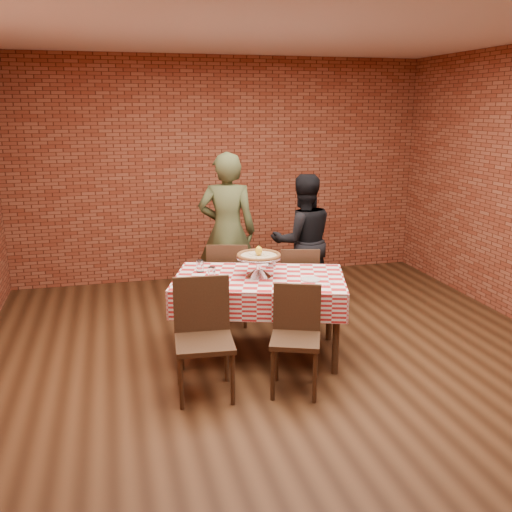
% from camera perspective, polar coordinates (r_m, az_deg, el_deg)
% --- Properties ---
extents(ground, '(6.00, 6.00, 0.00)m').
position_cam_1_polar(ground, '(5.14, 3.35, -11.30)').
color(ground, black).
rests_on(ground, ground).
extents(back_wall, '(5.50, 0.00, 5.50)m').
position_cam_1_polar(back_wall, '(7.57, -3.46, 8.65)').
color(back_wall, maroon).
rests_on(back_wall, ground).
extents(table, '(1.72, 1.33, 0.75)m').
position_cam_1_polar(table, '(5.28, 0.33, -6.08)').
color(table, '#3B2717').
rests_on(table, ground).
extents(tablecloth, '(1.77, 1.37, 0.26)m').
position_cam_1_polar(tablecloth, '(5.20, 0.34, -3.48)').
color(tablecloth, red).
rests_on(tablecloth, table).
extents(pizza_stand, '(0.59, 0.59, 0.19)m').
position_cam_1_polar(pizza_stand, '(5.15, 0.28, -1.06)').
color(pizza_stand, silver).
rests_on(pizza_stand, tablecloth).
extents(pizza, '(0.57, 0.57, 0.03)m').
position_cam_1_polar(pizza, '(5.12, 0.28, 0.00)').
color(pizza, beige).
rests_on(pizza, pizza_stand).
extents(lemon, '(0.09, 0.09, 0.09)m').
position_cam_1_polar(lemon, '(5.11, 0.28, 0.53)').
color(lemon, yellow).
rests_on(lemon, pizza).
extents(water_glass_left, '(0.09, 0.09, 0.11)m').
position_cam_1_polar(water_glass_left, '(5.09, -4.49, -1.74)').
color(water_glass_left, white).
rests_on(water_glass_left, tablecloth).
extents(water_glass_right, '(0.09, 0.09, 0.11)m').
position_cam_1_polar(water_glass_right, '(5.32, -5.68, -1.01)').
color(water_glass_right, white).
rests_on(water_glass_right, tablecloth).
extents(side_plate, '(0.22, 0.22, 0.01)m').
position_cam_1_polar(side_plate, '(5.08, 5.55, -2.37)').
color(side_plate, white).
rests_on(side_plate, tablecloth).
extents(sweetener_packet_a, '(0.06, 0.05, 0.00)m').
position_cam_1_polar(sweetener_packet_a, '(4.96, 7.11, -2.89)').
color(sweetener_packet_a, white).
rests_on(sweetener_packet_a, tablecloth).
extents(sweetener_packet_b, '(0.06, 0.06, 0.00)m').
position_cam_1_polar(sweetener_packet_b, '(5.05, 7.63, -2.57)').
color(sweetener_packet_b, white).
rests_on(sweetener_packet_b, tablecloth).
extents(condiment_caddy, '(0.11, 0.10, 0.13)m').
position_cam_1_polar(condiment_caddy, '(5.41, 1.50, -0.58)').
color(condiment_caddy, silver).
rests_on(condiment_caddy, tablecloth).
extents(chair_near_left, '(0.49, 0.49, 0.94)m').
position_cam_1_polar(chair_near_left, '(4.53, -5.24, -8.50)').
color(chair_near_left, '#3B2717').
rests_on(chair_near_left, ground).
extents(chair_near_right, '(0.51, 0.51, 0.87)m').
position_cam_1_polar(chair_near_right, '(4.59, 3.99, -8.65)').
color(chair_near_right, '#3B2717').
rests_on(chair_near_right, ground).
extents(chair_far_left, '(0.52, 0.52, 0.90)m').
position_cam_1_polar(chair_far_left, '(6.04, -2.79, -2.62)').
color(chair_far_left, '#3B2717').
rests_on(chair_far_left, ground).
extents(chair_far_right, '(0.49, 0.49, 0.87)m').
position_cam_1_polar(chair_far_right, '(5.97, 4.33, -2.99)').
color(chair_far_right, '#3B2717').
rests_on(chair_far_right, ground).
extents(diner_olive, '(0.74, 0.58, 1.79)m').
position_cam_1_polar(diner_olive, '(6.41, -2.93, 2.49)').
color(diner_olive, '#424928').
rests_on(diner_olive, ground).
extents(diner_black, '(0.77, 0.62, 1.54)m').
position_cam_1_polar(diner_black, '(6.50, 4.74, 1.52)').
color(diner_black, black).
rests_on(diner_black, ground).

